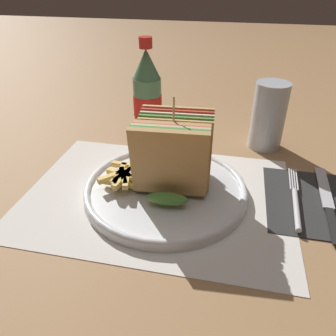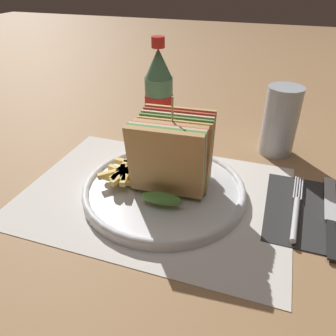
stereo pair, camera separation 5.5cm
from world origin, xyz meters
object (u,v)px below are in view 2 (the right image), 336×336
plate_main (164,189)px  coke_bottle_near (159,96)px  knife (331,214)px  glass_near (279,125)px  club_sandwich (172,155)px  fork (296,211)px

plate_main → coke_bottle_near: 0.24m
knife → glass_near: size_ratio=1.49×
plate_main → club_sandwich: (0.01, 0.00, 0.07)m
plate_main → club_sandwich: club_sandwich is taller
plate_main → fork: size_ratio=1.60×
glass_near → plate_main: bearing=-128.6°
plate_main → coke_bottle_near: coke_bottle_near is taller
fork → coke_bottle_near: coke_bottle_near is taller
club_sandwich → fork: club_sandwich is taller
glass_near → fork: bearing=-78.1°
plate_main → coke_bottle_near: size_ratio=1.28×
knife → plate_main: bearing=-171.4°
knife → glass_near: bearing=119.8°
fork → plate_main: bearing=-173.8°
plate_main → coke_bottle_near: (-0.09, 0.21, 0.08)m
fork → knife: fork is taller
club_sandwich → knife: bearing=4.8°
plate_main → knife: plate_main is taller
fork → knife: 0.05m
plate_main → fork: bearing=3.0°
coke_bottle_near → glass_near: size_ratio=1.54×
plate_main → fork: plate_main is taller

